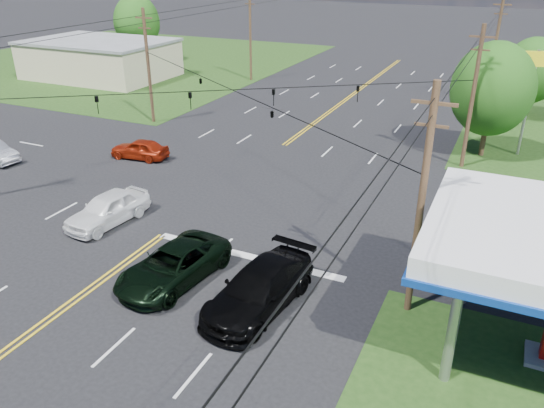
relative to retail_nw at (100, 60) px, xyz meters
The scene contains 19 objects.
ground 37.26m from the retail_nw, 36.25° to the right, with size 280.00×280.00×0.00m, color black.
grass_nw 11.36m from the retail_nw, 116.57° to the left, with size 46.00×48.00×0.03m, color #1D3B13.
stop_bar 46.14m from the retail_nw, 40.60° to the right, with size 10.00×0.50×0.02m, color silver.
retail_nw is the anchor object (origin of this frame).
pole_se 53.09m from the retail_nw, 35.79° to the right, with size 1.60×0.28×9.50m.
pole_nw 21.60m from the retail_nw, 37.41° to the right, with size 1.60×0.28×9.50m.
pole_ne 45.02m from the retail_nw, 16.82° to the right, with size 1.60×0.28×9.50m.
pole_left_far 18.30m from the retail_nw, 19.44° to the left, with size 1.60×0.28×10.00m.
pole_right_far 43.53m from the retail_nw, ahead, with size 1.60×0.28×10.00m.
span_wire_signals 37.42m from the retail_nw, 36.25° to the right, with size 26.00×18.00×1.13m.
power_lines 38.98m from the retail_nw, 38.66° to the right, with size 26.04×100.00×0.64m.
tree_right_a 45.21m from the retail_nw, 12.80° to the right, with size 5.70×5.70×8.18m.
tree_right_b 46.60m from the retail_nw, ahead, with size 4.94×4.94×7.09m.
tree_far_l 10.69m from the retail_nw, 101.31° to the left, with size 6.08×6.08×8.72m.
pickup_dkgreen 46.87m from the retail_nw, 45.23° to the right, with size 2.69×5.83×1.62m, color black.
suv_black 50.13m from the retail_nw, 41.83° to the right, with size 2.51×6.17×1.79m, color black.
pickup_white 40.04m from the retail_nw, 48.54° to the right, with size 2.02×5.01×1.71m, color white.
sedan_red 30.22m from the retail_nw, 44.06° to the right, with size 1.69×4.20×1.43m, color #98200B.
polesign_ne 47.39m from the retail_nw, 10.62° to the right, with size 2.02×0.98×7.51m.
Camera 1 is at (15.47, -15.76, 13.36)m, focal length 35.00 mm.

